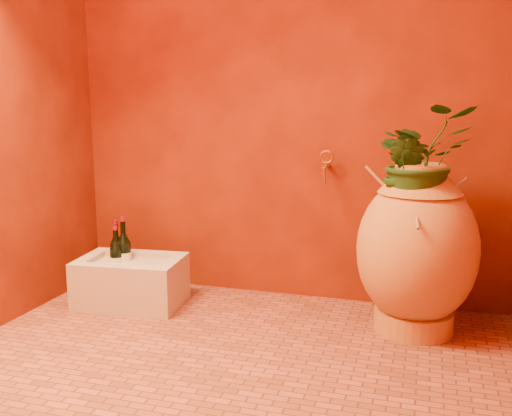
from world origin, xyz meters
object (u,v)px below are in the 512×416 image
(wine_bottle_a, at_px, (117,255))
(wall_tap, at_px, (326,165))
(wine_bottle_b, at_px, (116,259))
(stone_basin, at_px, (131,282))
(wine_bottle_c, at_px, (124,255))
(amphora, at_px, (417,249))

(wine_bottle_a, xyz_separation_m, wall_tap, (1.14, 0.26, 0.52))
(wine_bottle_a, distance_m, wine_bottle_b, 0.07)
(wall_tap, bearing_deg, wine_bottle_a, -167.15)
(wine_bottle_b, relative_size, wall_tap, 1.69)
(wall_tap, bearing_deg, stone_basin, -161.87)
(wine_bottle_b, relative_size, wine_bottle_c, 0.86)
(stone_basin, xyz_separation_m, wine_bottle_c, (-0.07, 0.05, 0.14))
(wine_bottle_b, distance_m, wine_bottle_c, 0.05)
(amphora, height_order, wine_bottle_b, amphora)
(amphora, relative_size, stone_basin, 1.39)
(amphora, distance_m, wall_tap, 0.67)
(wine_bottle_a, xyz_separation_m, wine_bottle_c, (0.06, -0.02, 0.01))
(stone_basin, height_order, wine_bottle_b, wine_bottle_b)
(amphora, relative_size, wine_bottle_c, 2.43)
(wine_bottle_b, height_order, wall_tap, wall_tap)
(wine_bottle_a, bearing_deg, wall_tap, 12.85)
(wine_bottle_c, relative_size, wall_tap, 1.96)
(wine_bottle_c, bearing_deg, amphora, 0.74)
(amphora, bearing_deg, wine_bottle_a, 179.95)
(amphora, distance_m, wine_bottle_c, 1.59)
(amphora, xyz_separation_m, wine_bottle_a, (-1.64, 0.00, -0.16))
(wine_bottle_b, height_order, wine_bottle_c, wine_bottle_c)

